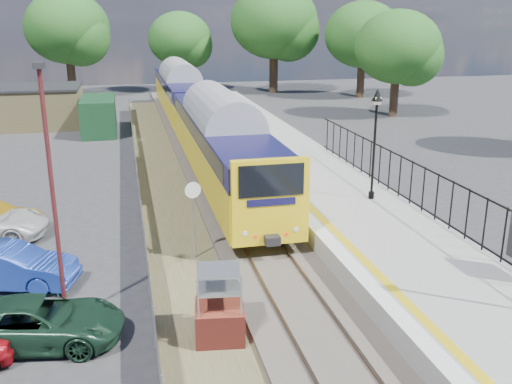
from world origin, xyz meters
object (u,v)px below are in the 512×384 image
object	(u,v)px
train	(195,109)
brick_plinth	(219,306)
victorian_lamp_north	(376,118)
speed_sign	(193,207)
car_green	(37,322)
carpark_lamp	(52,182)
car_blue	(9,267)

from	to	relation	value
train	brick_plinth	world-z (taller)	train
victorian_lamp_north	brick_plinth	size ratio (longest dim) A/B	2.23
victorian_lamp_north	speed_sign	world-z (taller)	victorian_lamp_north
train	car_green	bearing A→B (deg)	-106.68
speed_sign	carpark_lamp	world-z (taller)	carpark_lamp
train	speed_sign	world-z (taller)	train
victorian_lamp_north	carpark_lamp	size ratio (longest dim) A/B	0.64
train	brick_plinth	bearing A→B (deg)	-95.75
victorian_lamp_north	carpark_lamp	world-z (taller)	carpark_lamp
brick_plinth	speed_sign	xyz separation A→B (m)	(0.00, 5.38, 0.96)
brick_plinth	train	bearing A→B (deg)	84.25
carpark_lamp	car_blue	distance (m)	4.68
victorian_lamp_north	carpark_lamp	xyz separation A→B (m)	(-11.88, -6.05, -0.22)
carpark_lamp	car_green	xyz separation A→B (m)	(-0.60, -1.06, -3.45)
speed_sign	car_blue	world-z (taller)	speed_sign
carpark_lamp	car_green	size ratio (longest dim) A/B	1.60
carpark_lamp	brick_plinth	bearing A→B (deg)	-25.33
victorian_lamp_north	speed_sign	bearing A→B (deg)	-161.59
carpark_lamp	speed_sign	bearing A→B (deg)	40.22
victorian_lamp_north	car_blue	world-z (taller)	victorian_lamp_north
speed_sign	brick_plinth	bearing A→B (deg)	-103.90
victorian_lamp_north	car_blue	distance (m)	14.65
victorian_lamp_north	speed_sign	size ratio (longest dim) A/B	1.61
brick_plinth	car_green	distance (m)	4.77
carpark_lamp	car_blue	size ratio (longest dim) A/B	1.70
victorian_lamp_north	brick_plinth	distance (m)	11.64
car_green	carpark_lamp	bearing A→B (deg)	-20.05
car_green	victorian_lamp_north	bearing A→B (deg)	-51.05
carpark_lamp	car_green	distance (m)	3.66
speed_sign	carpark_lamp	distance (m)	5.75
brick_plinth	car_green	size ratio (longest dim) A/B	0.46
train	brick_plinth	distance (m)	24.98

